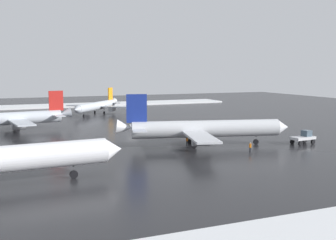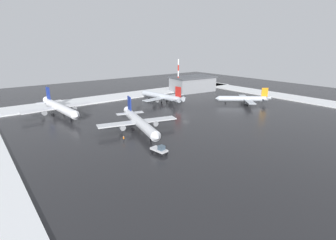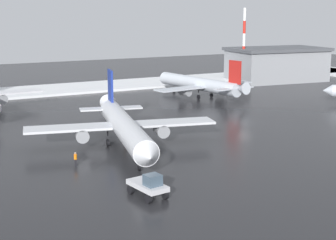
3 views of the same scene
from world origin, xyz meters
name	(u,v)px [view 3 (image 3 of 3)]	position (x,y,z in m)	size (l,w,h in m)	color
ground_plane	(245,123)	(0.00, 0.00, 0.00)	(240.00, 240.00, 0.00)	#232326
snow_bank_far	(123,85)	(0.00, -50.00, 0.26)	(152.00, 16.00, 0.53)	white
airplane_parked_starboard	(124,126)	(24.12, 5.35, 3.09)	(26.12, 31.13, 9.36)	silver
airplane_distant_tail	(200,84)	(-7.51, -25.95, 2.87)	(24.33, 29.21, 8.68)	silver
pushback_tug	(149,185)	(29.48, 23.43, 1.28)	(2.80, 4.84, 2.50)	silver
ground_crew_by_nose_gear	(75,158)	(32.45, 9.91, 0.97)	(0.36, 0.36, 1.71)	black
ground_crew_near_tug	(125,137)	(22.95, 2.94, 0.97)	(0.36, 0.36, 1.71)	black
antenna_mast	(244,46)	(-29.00, -39.39, 9.50)	(0.70, 0.70, 19.00)	red
cargo_hangar	(277,64)	(-39.76, -39.10, 4.44)	(26.53, 17.71, 8.80)	gray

